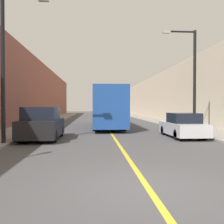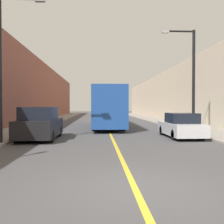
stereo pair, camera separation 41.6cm
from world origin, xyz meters
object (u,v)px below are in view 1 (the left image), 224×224
object	(u,v)px
car_right_near	(183,126)
street_lamp_right	(192,74)
street_lamp_left	(7,59)
bus	(107,107)
parked_suv_left	(42,124)

from	to	relation	value
car_right_near	street_lamp_right	distance (m)	4.06
street_lamp_left	street_lamp_right	size ratio (longest dim) A/B	1.03
bus	street_lamp_left	xyz separation A→B (m)	(-5.48, -11.01, 2.37)
bus	street_lamp_left	bearing A→B (deg)	-116.47
parked_suv_left	street_lamp_left	distance (m)	4.17
parked_suv_left	street_lamp_right	world-z (taller)	street_lamp_right
bus	street_lamp_left	size ratio (longest dim) A/B	1.73
street_lamp_right	street_lamp_left	bearing A→B (deg)	-158.29
car_right_near	street_lamp_right	world-z (taller)	street_lamp_right
car_right_near	street_lamp_right	bearing A→B (deg)	54.94
bus	street_lamp_right	distance (m)	8.92
bus	parked_suv_left	bearing A→B (deg)	-115.29
bus	street_lamp_left	world-z (taller)	street_lamp_left
street_lamp_right	bus	bearing A→B (deg)	129.79
bus	parked_suv_left	xyz separation A→B (m)	(-4.20, -8.89, -0.99)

